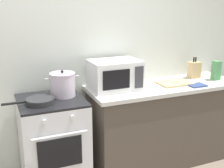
% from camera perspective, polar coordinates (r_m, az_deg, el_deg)
% --- Properties ---
extents(back_wall, '(4.40, 0.10, 2.50)m').
position_cam_1_polar(back_wall, '(3.19, -1.99, 6.07)').
color(back_wall, silver).
rests_on(back_wall, ground_plane).
extents(lower_cabinet_right, '(1.64, 0.56, 0.88)m').
position_cam_1_polar(lower_cabinet_right, '(3.39, 9.92, -7.92)').
color(lower_cabinet_right, '#4C4238').
rests_on(lower_cabinet_right, ground_plane).
extents(countertop_right, '(1.70, 0.60, 0.04)m').
position_cam_1_polar(countertop_right, '(3.23, 10.31, -0.43)').
color(countertop_right, beige).
rests_on(countertop_right, lower_cabinet_right).
extents(stove, '(0.60, 0.64, 0.92)m').
position_cam_1_polar(stove, '(2.93, -11.38, -11.48)').
color(stove, silver).
rests_on(stove, ground_plane).
extents(stock_pot, '(0.33, 0.24, 0.25)m').
position_cam_1_polar(stock_pot, '(2.80, -9.61, -0.09)').
color(stock_pot, silver).
rests_on(stock_pot, stove).
extents(frying_pan, '(0.45, 0.25, 0.05)m').
position_cam_1_polar(frying_pan, '(2.65, -14.00, -3.26)').
color(frying_pan, '#28282B').
rests_on(frying_pan, stove).
extents(microwave, '(0.50, 0.37, 0.30)m').
position_cam_1_polar(microwave, '(2.98, 0.55, 1.80)').
color(microwave, white).
rests_on(microwave, countertop_right).
extents(cutting_board, '(0.36, 0.26, 0.02)m').
position_cam_1_polar(cutting_board, '(3.27, 12.13, 0.19)').
color(cutting_board, tan).
rests_on(cutting_board, countertop_right).
extents(knife_block, '(0.13, 0.10, 0.25)m').
position_cam_1_polar(knife_block, '(3.57, 15.75, 2.69)').
color(knife_block, tan).
rests_on(knife_block, countertop_right).
extents(pasta_box, '(0.08, 0.08, 0.22)m').
position_cam_1_polar(pasta_box, '(3.55, 19.70, 2.52)').
color(pasta_box, '#4C9356').
rests_on(pasta_box, countertop_right).
extents(oven_mitt, '(0.18, 0.14, 0.02)m').
position_cam_1_polar(oven_mitt, '(3.25, 16.26, -0.23)').
color(oven_mitt, '#33477A').
rests_on(oven_mitt, countertop_right).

